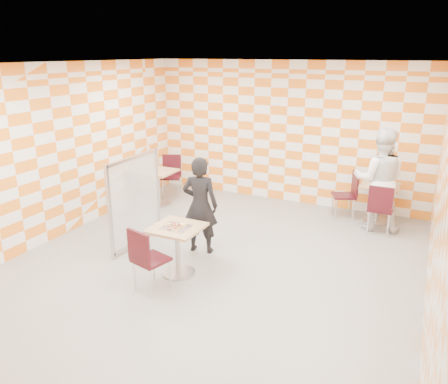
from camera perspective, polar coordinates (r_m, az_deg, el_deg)
name	(u,v)px	position (r m, az deg, el deg)	size (l,w,h in m)	color
room_shell	(228,164)	(6.77, 0.49, 3.73)	(7.00, 7.00, 7.00)	gray
main_table	(177,242)	(6.43, -6.11, -6.51)	(0.70, 0.70, 0.75)	tan
second_table	(379,197)	(8.86, 19.56, -0.58)	(0.70, 0.70, 0.75)	tan
empty_table	(158,182)	(9.42, -8.59, 1.35)	(0.70, 0.70, 0.75)	tan
chair_main_front	(146,256)	(6.01, -10.21, -8.19)	(0.52, 0.53, 0.92)	#390B12
chair_second_front	(380,206)	(8.24, 19.76, -1.70)	(0.43, 0.44, 0.92)	#390B12
chair_second_side	(349,191)	(8.90, 16.01, 0.09)	(0.56, 0.55, 0.92)	#390B12
chair_empty_near	(137,189)	(8.86, -11.34, 0.37)	(0.46, 0.47, 0.92)	#390B12
chair_empty_far	(171,172)	(10.02, -6.88, 2.62)	(0.56, 0.56, 0.92)	#390B12
partition	(135,200)	(7.43, -11.52, -1.07)	(0.08, 1.38, 1.55)	white
man_dark	(200,205)	(7.03, -3.13, -1.75)	(0.58, 0.38, 1.60)	black
man_white	(379,180)	(8.39, 19.61, 1.52)	(0.92, 0.71, 1.89)	white
pizza_on_foil	(176,226)	(6.32, -6.26, -4.43)	(0.40, 0.40, 0.04)	silver
sport_bottle	(373,178)	(8.86, 18.84, 1.73)	(0.06, 0.06, 0.20)	white
soda_bottle	(390,180)	(8.77, 20.83, 1.46)	(0.07, 0.07, 0.23)	black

